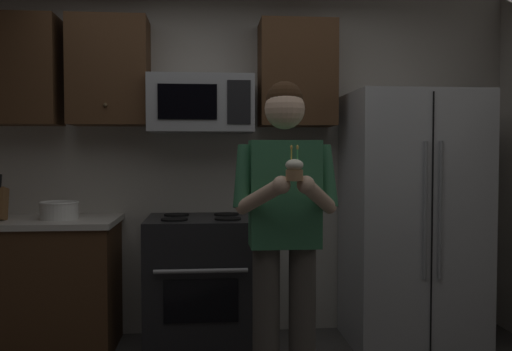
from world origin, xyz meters
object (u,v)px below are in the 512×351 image
(bowl_large_white, at_px, (59,210))
(person, at_px, (285,222))
(microwave, at_px, (201,104))
(cupcake, at_px, (294,169))
(oven_range, at_px, (202,282))
(refrigerator, at_px, (411,219))

(bowl_large_white, height_order, person, person)
(microwave, height_order, cupcake, microwave)
(cupcake, bearing_deg, bowl_large_white, 139.52)
(person, height_order, cupcake, person)
(person, bearing_deg, cupcake, -90.00)
(oven_range, relative_size, person, 0.53)
(microwave, distance_m, person, 1.33)
(bowl_large_white, relative_size, person, 0.15)
(refrigerator, distance_m, cupcake, 1.63)
(oven_range, xyz_separation_m, cupcake, (0.46, -1.23, 0.83))
(oven_range, height_order, bowl_large_white, bowl_large_white)
(microwave, bearing_deg, cupcake, -71.06)
(bowl_large_white, bearing_deg, microwave, 7.50)
(cupcake, bearing_deg, oven_range, 110.64)
(person, bearing_deg, bowl_large_white, 148.07)
(cupcake, bearing_deg, refrigerator, 48.87)
(refrigerator, bearing_deg, bowl_large_white, 179.27)
(microwave, distance_m, bowl_large_white, 1.22)
(oven_range, xyz_separation_m, person, (0.46, -0.90, 0.53))
(refrigerator, xyz_separation_m, bowl_large_white, (-2.47, 0.03, 0.08))
(microwave, xyz_separation_m, person, (0.46, -1.02, -0.72))
(refrigerator, relative_size, person, 1.02)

